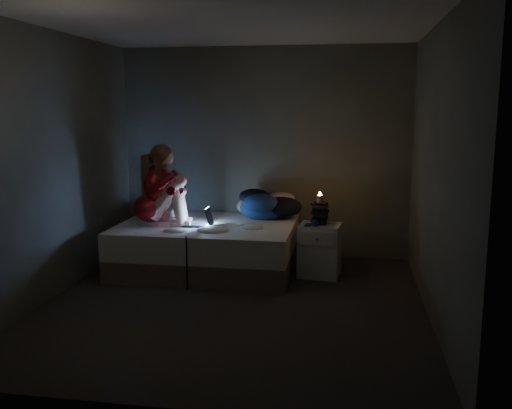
% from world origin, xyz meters
% --- Properties ---
extents(floor, '(3.60, 3.80, 0.02)m').
position_xyz_m(floor, '(0.00, 0.00, -0.01)').
color(floor, black).
rests_on(floor, ground).
extents(ceiling, '(3.60, 3.80, 0.02)m').
position_xyz_m(ceiling, '(0.00, 0.00, 2.61)').
color(ceiling, silver).
rests_on(ceiling, ground).
extents(wall_back, '(3.60, 0.02, 2.60)m').
position_xyz_m(wall_back, '(0.00, 1.91, 1.30)').
color(wall_back, '#44473B').
rests_on(wall_back, ground).
extents(wall_front, '(3.60, 0.02, 2.60)m').
position_xyz_m(wall_front, '(0.00, -1.91, 1.30)').
color(wall_front, '#44473B').
rests_on(wall_front, ground).
extents(wall_left, '(0.02, 3.80, 2.60)m').
position_xyz_m(wall_left, '(-1.81, 0.00, 1.30)').
color(wall_left, '#44473B').
rests_on(wall_left, ground).
extents(wall_right, '(0.02, 3.80, 2.60)m').
position_xyz_m(wall_right, '(1.81, 0.00, 1.30)').
color(wall_right, '#44473B').
rests_on(wall_right, ground).
extents(bed, '(1.98, 1.48, 0.54)m').
position_xyz_m(bed, '(-0.54, 1.10, 0.27)').
color(bed, '#BDB5A8').
rests_on(bed, ground).
extents(pillow, '(0.41, 0.29, 0.12)m').
position_xyz_m(pillow, '(-1.19, 1.27, 0.60)').
color(pillow, white).
rests_on(pillow, bed).
extents(woman, '(0.62, 0.46, 0.92)m').
position_xyz_m(woman, '(-1.15, 0.93, 1.00)').
color(woman, maroon).
rests_on(woman, bed).
extents(laptop, '(0.32, 0.23, 0.22)m').
position_xyz_m(laptop, '(-0.61, 0.95, 0.66)').
color(laptop, black).
rests_on(laptop, bed).
extents(clothes_pile, '(0.75, 0.69, 0.37)m').
position_xyz_m(clothes_pile, '(0.06, 1.53, 0.73)').
color(clothes_pile, navy).
rests_on(clothes_pile, bed).
extents(nightstand, '(0.48, 0.44, 0.59)m').
position_xyz_m(nightstand, '(0.76, 1.07, 0.29)').
color(nightstand, silver).
rests_on(nightstand, ground).
extents(book_stack, '(0.19, 0.25, 0.23)m').
position_xyz_m(book_stack, '(0.74, 1.11, 0.70)').
color(book_stack, black).
rests_on(book_stack, nightstand).
extents(candle, '(0.07, 0.07, 0.08)m').
position_xyz_m(candle, '(0.74, 1.11, 0.86)').
color(candle, beige).
rests_on(candle, book_stack).
extents(phone, '(0.08, 0.14, 0.01)m').
position_xyz_m(phone, '(0.64, 0.97, 0.59)').
color(phone, black).
rests_on(phone, nightstand).
extents(blue_orb, '(0.08, 0.08, 0.08)m').
position_xyz_m(blue_orb, '(0.72, 0.94, 0.63)').
color(blue_orb, navy).
rests_on(blue_orb, nightstand).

